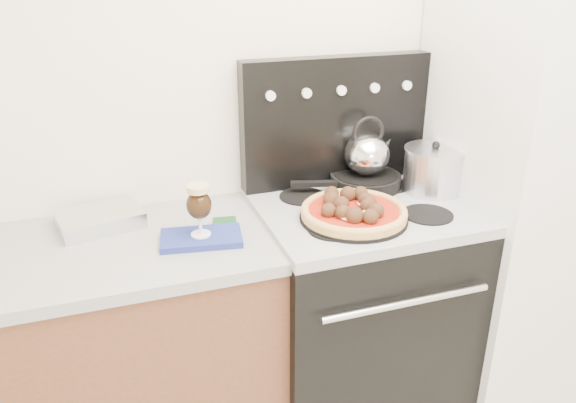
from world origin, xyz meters
name	(u,v)px	position (x,y,z in m)	size (l,w,h in m)	color
room_shell	(527,227)	(0.00, 0.29, 1.25)	(3.52, 3.01, 2.52)	beige
base_cabinet	(65,374)	(-1.02, 1.20, 0.43)	(1.45, 0.60, 0.86)	brown
countertop	(42,260)	(-1.02, 1.20, 0.88)	(1.48, 0.63, 0.04)	#A1A1A1
stove_body	(357,315)	(0.08, 1.18, 0.44)	(0.76, 0.65, 0.88)	black
cooktop	(363,211)	(0.08, 1.18, 0.90)	(0.76, 0.65, 0.04)	#ADADB2
backguard	(335,121)	(0.08, 1.45, 1.17)	(0.76, 0.08, 0.50)	black
fridge	(525,178)	(0.78, 1.15, 0.95)	(0.64, 0.68, 1.90)	silver
foil_sheet	(100,219)	(-0.84, 1.35, 0.93)	(0.27, 0.20, 0.05)	white
oven_mitt	(201,238)	(-0.53, 1.13, 0.91)	(0.26, 0.15, 0.02)	navy
beer_glass	(199,210)	(-0.53, 1.13, 1.01)	(0.08, 0.08, 0.18)	black
pizza_pan	(353,218)	(0.00, 1.08, 0.93)	(0.38, 0.38, 0.01)	black
pizza	(354,210)	(0.00, 1.08, 0.96)	(0.37, 0.37, 0.05)	gold
skillet	(365,181)	(0.17, 1.35, 0.94)	(0.28, 0.28, 0.05)	black
tea_kettle	(367,151)	(0.17, 1.35, 1.07)	(0.18, 0.18, 0.20)	silver
stock_pot	(433,171)	(0.40, 1.22, 1.00)	(0.23, 0.23, 0.16)	silver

